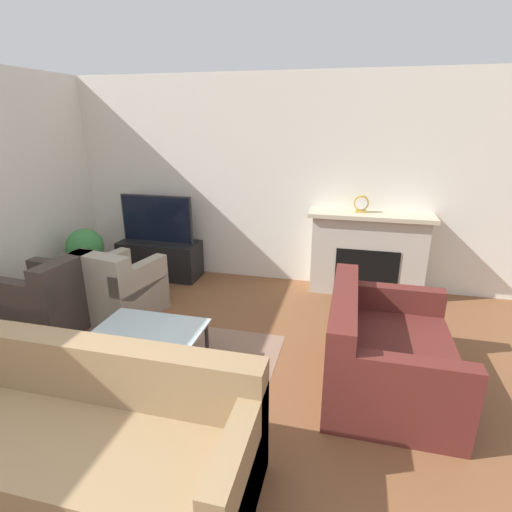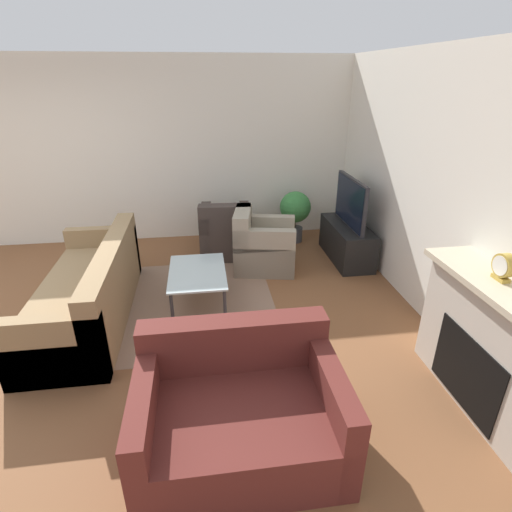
% 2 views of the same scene
% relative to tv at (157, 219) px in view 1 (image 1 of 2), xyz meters
% --- Properties ---
extents(wall_back, '(7.87, 0.06, 2.70)m').
position_rel_tv_xyz_m(wall_back, '(1.23, 0.34, 0.51)').
color(wall_back, silver).
rests_on(wall_back, ground_plane).
extents(area_rug, '(2.13, 1.83, 0.00)m').
position_rel_tv_xyz_m(area_rug, '(0.96, -2.16, -0.84)').
color(area_rug, '#896B56').
rests_on(area_rug, ground_plane).
extents(fireplace, '(1.50, 0.43, 1.05)m').
position_rel_tv_xyz_m(fireplace, '(2.82, 0.12, -0.29)').
color(fireplace, '#BCB2A3').
rests_on(fireplace, ground_plane).
extents(tv_stand, '(1.13, 0.46, 0.51)m').
position_rel_tv_xyz_m(tv_stand, '(0.00, 0.00, -0.58)').
color(tv_stand, black).
rests_on(tv_stand, ground_plane).
extents(tv, '(1.02, 0.06, 0.66)m').
position_rel_tv_xyz_m(tv, '(0.00, 0.00, 0.00)').
color(tv, '#232328').
rests_on(tv, tv_stand).
extents(couch_sectional, '(2.21, 0.86, 0.82)m').
position_rel_tv_xyz_m(couch_sectional, '(1.09, -3.25, -0.55)').
color(couch_sectional, '#8C704C').
rests_on(couch_sectional, ground_plane).
extents(couch_loveseat, '(1.00, 1.37, 0.82)m').
position_rel_tv_xyz_m(couch_loveseat, '(2.94, -1.83, -0.55)').
color(couch_loveseat, '#5B231E').
rests_on(couch_loveseat, ground_plane).
extents(armchair_by_window, '(0.88, 0.78, 0.82)m').
position_rel_tv_xyz_m(armchair_by_window, '(-0.44, -1.68, -0.54)').
color(armchair_by_window, '#3D332D').
rests_on(armchair_by_window, ground_plane).
extents(armchair_accent, '(0.82, 0.91, 0.82)m').
position_rel_tv_xyz_m(armchair_accent, '(0.14, -1.24, -0.54)').
color(armchair_accent, '#9E937F').
rests_on(armchair_accent, ground_plane).
extents(coffee_table, '(0.93, 0.63, 0.41)m').
position_rel_tv_xyz_m(coffee_table, '(0.96, -2.10, -0.47)').
color(coffee_table, '#333338').
rests_on(coffee_table, ground_plane).
extents(potted_plant, '(0.48, 0.48, 0.80)m').
position_rel_tv_xyz_m(potted_plant, '(-0.75, -0.58, -0.33)').
color(potted_plant, '#47474C').
rests_on(potted_plant, ground_plane).
extents(mantel_clock, '(0.18, 0.07, 0.21)m').
position_rel_tv_xyz_m(mantel_clock, '(2.70, 0.13, 0.32)').
color(mantel_clock, '#B79338').
rests_on(mantel_clock, fireplace).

